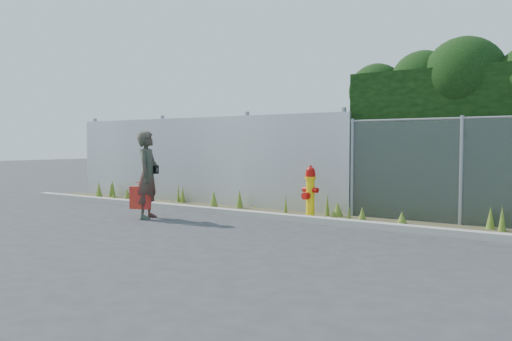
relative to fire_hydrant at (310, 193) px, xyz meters
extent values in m
plane|color=#343436|center=(-0.50, -2.17, -0.53)|extent=(80.00, 80.00, 0.00)
cube|color=#A7A297|center=(-0.50, -0.37, -0.47)|extent=(16.00, 0.22, 0.12)
cube|color=#474028|center=(-0.50, 0.23, -0.53)|extent=(16.00, 1.20, 0.01)
cone|color=#4C6B20|center=(-1.87, 0.86, -0.43)|extent=(0.18, 0.18, 0.20)
cone|color=#4C6B20|center=(0.84, 0.01, -0.37)|extent=(0.09, 0.09, 0.33)
cone|color=#4C6B20|center=(0.96, 0.38, -0.40)|extent=(0.17, 0.17, 0.27)
cone|color=#4C6B20|center=(3.24, 0.63, -0.33)|extent=(0.16, 0.16, 0.40)
cone|color=#4C6B20|center=(-6.84, 0.27, -0.31)|extent=(0.21, 0.21, 0.45)
cone|color=#4C6B20|center=(-0.81, 0.41, -0.33)|extent=(0.08, 0.08, 0.41)
cone|color=#4C6B20|center=(-3.10, 0.84, -0.36)|extent=(0.09, 0.09, 0.33)
cone|color=#4C6B20|center=(-5.83, -0.06, -0.44)|extent=(0.23, 0.23, 0.19)
cone|color=#4C6B20|center=(-4.16, 0.80, -0.36)|extent=(0.23, 0.23, 0.34)
cone|color=#4C6B20|center=(-3.96, 0.59, -0.30)|extent=(0.10, 0.10, 0.46)
cone|color=#4C6B20|center=(-5.93, 0.50, -0.38)|extent=(0.17, 0.17, 0.30)
cone|color=#4C6B20|center=(-6.61, 0.57, -0.29)|extent=(0.17, 0.17, 0.48)
cone|color=#4C6B20|center=(-4.42, -0.07, -0.38)|extent=(0.16, 0.16, 0.30)
cone|color=#4C6B20|center=(1.75, 0.38, -0.41)|extent=(0.20, 0.20, 0.24)
cone|color=#4C6B20|center=(0.36, 0.55, -0.38)|extent=(0.23, 0.23, 0.31)
cone|color=#4C6B20|center=(-4.19, 0.67, -0.28)|extent=(0.08, 0.08, 0.51)
cone|color=#4C6B20|center=(-6.66, 0.13, -0.33)|extent=(0.20, 0.20, 0.40)
cone|color=#4C6B20|center=(3.45, 0.49, -0.31)|extent=(0.13, 0.13, 0.44)
cone|color=#4C6B20|center=(0.12, 0.54, -0.30)|extent=(0.11, 0.11, 0.47)
cone|color=#4C6B20|center=(-2.13, 0.53, -0.31)|extent=(0.17, 0.17, 0.45)
cone|color=#4C6B20|center=(-2.40, -0.11, -0.30)|extent=(0.23, 0.23, 0.47)
cone|color=#4C6B20|center=(0.50, 0.05, -0.43)|extent=(0.20, 0.20, 0.21)
cone|color=#4C6B20|center=(-4.96, 0.08, -0.40)|extent=(0.16, 0.16, 0.26)
cone|color=#4C6B20|center=(-6.64, 0.55, -0.33)|extent=(0.18, 0.18, 0.41)
cube|color=silver|center=(-3.75, 0.83, 0.57)|extent=(8.50, 0.08, 2.20)
cylinder|color=gray|center=(-7.80, 0.95, 0.62)|extent=(0.10, 0.10, 2.30)
cylinder|color=gray|center=(-5.00, 0.95, 0.62)|extent=(0.10, 0.10, 2.30)
cylinder|color=gray|center=(-2.20, 0.95, 0.62)|extent=(0.10, 0.10, 2.30)
cylinder|color=gray|center=(0.30, 0.95, 0.62)|extent=(0.10, 0.10, 2.30)
cylinder|color=gray|center=(0.55, 0.83, 0.49)|extent=(0.07, 0.07, 2.05)
cylinder|color=gray|center=(2.70, 0.83, 0.49)|extent=(0.07, 0.07, 2.05)
sphere|color=black|center=(0.72, 1.78, 2.14)|extent=(1.24, 1.24, 1.24)
sphere|color=black|center=(1.72, 1.79, 2.26)|extent=(1.37, 1.37, 1.37)
sphere|color=black|center=(2.55, 1.67, 2.31)|extent=(1.61, 1.61, 1.61)
sphere|color=black|center=(3.14, 1.76, 2.09)|extent=(1.20, 1.20, 1.20)
cylinder|color=yellow|center=(0.00, 0.01, -0.50)|extent=(0.27, 0.27, 0.06)
cylinder|color=yellow|center=(0.00, 0.01, -0.12)|extent=(0.17, 0.17, 0.82)
cylinder|color=yellow|center=(0.00, 0.01, 0.31)|extent=(0.23, 0.23, 0.05)
cylinder|color=#B20F0A|center=(0.00, 0.01, 0.38)|extent=(0.20, 0.20, 0.10)
sphere|color=#B20F0A|center=(0.00, 0.01, 0.44)|extent=(0.18, 0.18, 0.18)
cylinder|color=#B20F0A|center=(0.00, 0.01, 0.54)|extent=(0.05, 0.05, 0.05)
cylinder|color=#B20F0A|center=(-0.14, 0.01, 0.07)|extent=(0.10, 0.11, 0.11)
cylinder|color=#B20F0A|center=(0.14, 0.01, 0.07)|extent=(0.10, 0.11, 0.11)
cylinder|color=#B20F0A|center=(0.00, -0.13, -0.05)|extent=(0.14, 0.12, 0.14)
imported|color=#0D583C|center=(-2.82, -1.73, 0.36)|extent=(0.66, 0.77, 1.79)
cube|color=#AB092C|center=(-2.89, -1.87, -0.10)|extent=(0.41, 0.15, 0.46)
cylinder|color=#AB092C|center=(-2.89, -1.87, 0.21)|extent=(0.20, 0.02, 0.02)
cube|color=black|center=(-2.78, -1.61, 0.47)|extent=(0.23, 0.10, 0.17)
camera|label=1|loc=(4.65, -8.94, 0.98)|focal=35.00mm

